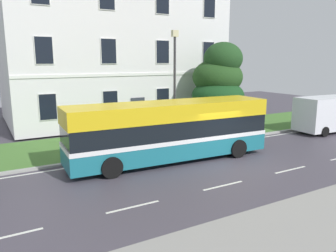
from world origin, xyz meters
TOP-DOWN VIEW (x-y plane):
  - ground_plane at (0.00, 1.11)m, footprint 60.00×56.00m
  - georgian_townhouse at (-0.18, 15.74)m, footprint 17.24×10.83m
  - iron_verge_railing at (-0.18, 4.40)m, footprint 12.96×0.04m
  - evergreen_tree at (5.25, 7.79)m, footprint 4.62×4.62m
  - single_decker_bus at (-2.13, 2.28)m, footprint 10.54×2.94m
  - white_panel_van at (11.02, 2.66)m, footprint 5.55×2.40m
  - street_lamp_post at (-0.35, 4.83)m, footprint 0.36×0.24m

SIDE VIEW (x-z plane):
  - ground_plane at x=0.00m, z-range -0.10..0.08m
  - iron_verge_railing at x=-0.18m, z-range 0.14..1.11m
  - white_panel_van at x=11.02m, z-range 0.03..2.54m
  - single_decker_bus at x=-2.13m, z-range 0.08..3.07m
  - evergreen_tree at x=5.25m, z-range -0.69..5.91m
  - street_lamp_post at x=-0.35m, z-range 0.61..7.18m
  - georgian_townhouse at x=-0.18m, z-range 0.16..14.20m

